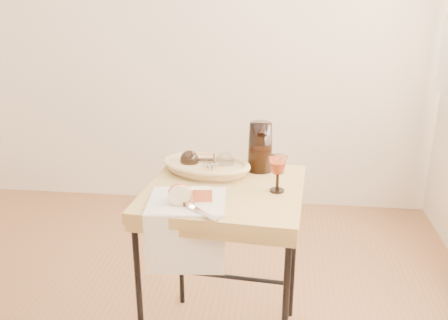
% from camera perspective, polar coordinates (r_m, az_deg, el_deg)
% --- Properties ---
extents(wall_back, '(3.60, 0.00, 2.70)m').
position_cam_1_polar(wall_back, '(3.39, -5.86, 16.81)').
color(wall_back, beige).
rests_on(wall_back, ground).
extents(side_table, '(0.66, 0.66, 0.78)m').
position_cam_1_polar(side_table, '(2.06, 0.07, -13.23)').
color(side_table, brown).
rests_on(side_table, floor).
extents(tea_towel, '(0.30, 0.28, 0.01)m').
position_cam_1_polar(tea_towel, '(1.76, -4.45, -4.92)').
color(tea_towel, white).
rests_on(tea_towel, side_table).
extents(bread_basket, '(0.39, 0.32, 0.05)m').
position_cam_1_polar(bread_basket, '(2.02, -2.11, -0.90)').
color(bread_basket, '#A57C3F').
rests_on(bread_basket, side_table).
extents(goblet_lying_a, '(0.14, 0.09, 0.08)m').
position_cam_1_polar(goblet_lying_a, '(2.03, -2.90, 0.05)').
color(goblet_lying_a, '#302116').
rests_on(goblet_lying_a, bread_basket).
extents(goblet_lying_b, '(0.14, 0.15, 0.08)m').
position_cam_1_polar(goblet_lying_b, '(1.99, -0.77, -0.43)').
color(goblet_lying_b, white).
rests_on(goblet_lying_b, bread_basket).
extents(pitcher, '(0.20, 0.26, 0.25)m').
position_cam_1_polar(pitcher, '(2.03, 4.36, 1.60)').
color(pitcher, black).
rests_on(pitcher, side_table).
extents(wine_goblet, '(0.08, 0.08, 0.15)m').
position_cam_1_polar(wine_goblet, '(1.83, 6.45, -1.65)').
color(wine_goblet, white).
rests_on(wine_goblet, side_table).
extents(apple_half, '(0.09, 0.05, 0.08)m').
position_cam_1_polar(apple_half, '(1.72, -5.33, -4.01)').
color(apple_half, '#B80016').
rests_on(apple_half, tea_towel).
extents(apple_wedge, '(0.07, 0.05, 0.05)m').
position_cam_1_polar(apple_wedge, '(1.75, -2.88, -4.10)').
color(apple_wedge, beige).
rests_on(apple_wedge, tea_towel).
extents(table_knife, '(0.20, 0.19, 0.02)m').
position_cam_1_polar(table_knife, '(1.69, -3.88, -5.51)').
color(table_knife, silver).
rests_on(table_knife, tea_towel).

